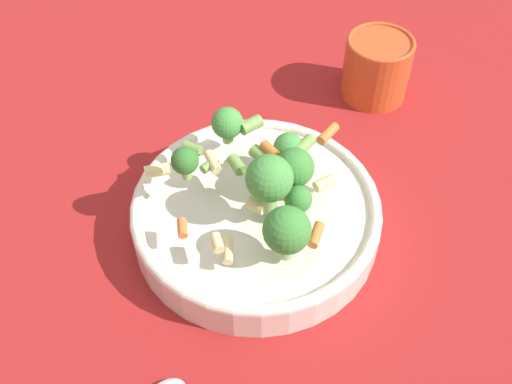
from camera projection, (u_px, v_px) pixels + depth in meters
ground_plane at (256, 228)px, 0.67m from camera, size 3.00×3.00×0.00m
bowl at (256, 214)px, 0.65m from camera, size 0.27×0.27×0.05m
pasta_salad at (270, 179)px, 0.60m from camera, size 0.22×0.20×0.08m
cup at (377, 67)px, 0.79m from camera, size 0.09×0.09×0.09m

